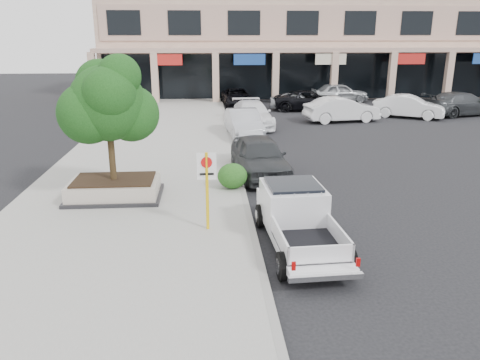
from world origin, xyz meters
name	(u,v)px	position (x,y,z in m)	size (l,w,h in m)	color
ground	(304,232)	(0.00, 0.00, 0.00)	(120.00, 120.00, 0.00)	black
sidewalk	(142,175)	(-5.50, 6.00, 0.07)	(8.00, 52.00, 0.15)	gray
curb	(238,173)	(-1.55, 6.00, 0.07)	(0.20, 52.00, 0.15)	gray
strip_mall	(317,43)	(8.00, 33.93, 4.75)	(40.55, 12.43, 9.50)	tan
planter	(115,188)	(-6.06, 3.14, 0.48)	(3.20, 2.20, 0.68)	black
planter_tree	(113,103)	(-5.92, 3.29, 3.41)	(2.90, 2.55, 4.00)	#312213
no_parking_sign	(207,180)	(-2.84, 0.15, 1.63)	(0.55, 0.09, 2.30)	yellow
hedge	(232,176)	(-1.91, 3.87, 0.62)	(1.10, 0.99, 0.94)	#194213
pickup_truck	(300,221)	(-0.35, -0.98, 0.79)	(1.85, 5.00, 1.57)	white
curb_car_a	(260,156)	(-0.68, 5.92, 0.81)	(1.91, 4.75, 1.62)	#2C2F31
curb_car_b	(244,123)	(-0.74, 13.44, 0.78)	(1.65, 4.73, 1.56)	#B0B2B9
curb_car_c	(252,114)	(0.04, 16.61, 0.77)	(2.16, 5.32, 1.55)	white
curb_car_d	(237,97)	(-0.29, 25.64, 0.69)	(2.27, 4.93, 1.37)	black
lot_car_a	(297,102)	(4.05, 22.66, 0.69)	(1.63, 4.04, 1.38)	#A0A4A8
lot_car_b	(342,109)	(6.13, 17.85, 0.81)	(1.72, 4.93, 1.63)	silver
lot_car_c	(462,104)	(15.42, 19.74, 0.83)	(2.32, 5.70, 1.66)	#303235
lot_car_d	(309,101)	(5.02, 22.75, 0.75)	(2.47, 5.37, 1.49)	black
lot_car_e	(340,93)	(8.54, 27.01, 0.82)	(1.93, 4.80, 1.64)	#A0A3A8
lot_car_f	(409,107)	(11.20, 19.02, 0.78)	(1.65, 4.74, 1.56)	white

